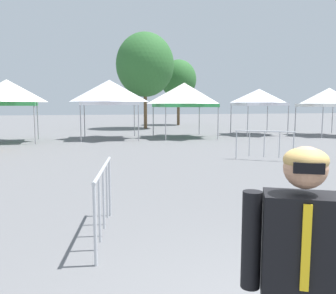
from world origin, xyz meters
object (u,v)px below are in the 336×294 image
Objects in this scene: tree_behind_tents_center at (145,65)px; tree_behind_tents_right at (178,80)px; canopy_tent_right_of_center at (329,97)px; canopy_tent_behind_right at (109,93)px; canopy_tent_far_right at (259,97)px; canopy_tent_far_left at (7,93)px; crowd_barrier_by_lift at (264,140)px; canopy_tent_behind_left at (184,95)px; crowd_barrier_near_person at (103,188)px; person_foreground at (300,280)px.

tree_behind_tents_center is 1.24× the size of tree_behind_tents_right.
tree_behind_tents_right is at bearing 113.50° from canopy_tent_right_of_center.
canopy_tent_far_right is (9.88, 0.43, -0.22)m from canopy_tent_behind_right.
canopy_tent_far_left is 18.99m from tree_behind_tents_right.
crowd_barrier_by_lift is at bearing -117.43° from canopy_tent_far_right.
canopy_tent_behind_right reaches higher than canopy_tent_behind_left.
canopy_tent_right_of_center is 1.73× the size of crowd_barrier_by_lift.
canopy_tent_far_left reaches higher than crowd_barrier_near_person.
tree_behind_tents_center is at bearing 136.71° from canopy_tent_right_of_center.
canopy_tent_far_right is 10.45m from tree_behind_tents_center.
canopy_tent_far_left is at bearing 104.55° from person_foreground.
crowd_barrier_near_person is at bearing -108.06° from tree_behind_tents_right.
canopy_tent_far_left reaches higher than person_foreground.
crowd_barrier_by_lift is at bearing -88.59° from canopy_tent_behind_left.
canopy_tent_behind_right is (5.38, 0.76, 0.07)m from canopy_tent_far_left.
crowd_barrier_by_lift is (1.03, -17.89, -4.54)m from tree_behind_tents_center.
canopy_tent_far_right is at bearing 157.07° from canopy_tent_right_of_center.
tree_behind_tents_right is at bearing 46.65° from tree_behind_tents_center.
canopy_tent_far_left is at bearing 139.03° from crowd_barrier_by_lift.
canopy_tent_behind_left is at bearing -3.20° from canopy_tent_behind_right.
canopy_tent_behind_left is 1.89× the size of person_foreground.
canopy_tent_far_right is at bearing 62.57° from crowd_barrier_by_lift.
crowd_barrier_by_lift is at bearing -97.96° from tree_behind_tents_right.
canopy_tent_far_left is 13.50m from crowd_barrier_by_lift.
crowd_barrier_near_person is (3.96, -14.85, -1.88)m from canopy_tent_far_left.
canopy_tent_behind_left reaches higher than crowd_barrier_near_person.
person_foreground is at bearing -128.95° from canopy_tent_right_of_center.
canopy_tent_far_left is 0.52× the size of tree_behind_tents_right.
person_foreground is (-0.58, -19.25, -1.67)m from canopy_tent_behind_right.
canopy_tent_far_left is 15.49m from crowd_barrier_near_person.
canopy_tent_right_of_center is at bearing -5.29° from canopy_tent_behind_right.
tree_behind_tents_center reaches higher than canopy_tent_behind_right.
canopy_tent_behind_right reaches higher than canopy_tent_far_right.
person_foreground is (4.80, -18.49, -1.60)m from canopy_tent_far_left.
tree_behind_tents_center reaches higher than canopy_tent_far_left.
canopy_tent_far_left is at bearing 104.93° from crowd_barrier_near_person.
crowd_barrier_by_lift is 8.64m from crowd_barrier_near_person.
person_foreground is at bearing -98.78° from tree_behind_tents_center.
crowd_barrier_by_lift is (0.23, -9.27, -1.84)m from canopy_tent_behind_left.
canopy_tent_right_of_center is at bearing 51.05° from person_foreground.
canopy_tent_far_left is 15.30m from canopy_tent_far_right.
canopy_tent_far_right is 19.69m from crowd_barrier_near_person.
canopy_tent_far_right is at bearing 2.48° from canopy_tent_behind_right.
canopy_tent_far_left is 0.98× the size of canopy_tent_behind_left.
crowd_barrier_near_person is (-9.25, -28.37, -3.71)m from tree_behind_tents_right.
person_foreground is at bearing -117.99° from canopy_tent_far_right.
tree_behind_tents_center is (-10.25, 9.66, 2.82)m from canopy_tent_right_of_center.
canopy_tent_right_of_center is 0.49× the size of tree_behind_tents_right.
canopy_tent_far_left is 1.09× the size of canopy_tent_far_right.
canopy_tent_right_of_center is 23.14m from person_foreground.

